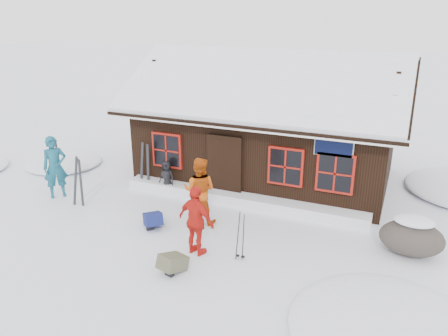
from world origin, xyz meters
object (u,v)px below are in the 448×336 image
at_px(ski_poles, 240,237).
at_px(backpack_olive, 173,265).
at_px(skier_orange_left, 199,191).
at_px(boulder, 412,237).
at_px(skier_teal, 55,167).
at_px(skier_orange_right, 196,221).
at_px(skier_crouched, 167,177).
at_px(ski_pair_left, 78,183).
at_px(backpack_blue, 153,222).

height_order(ski_poles, backpack_olive, ski_poles).
xyz_separation_m(skier_orange_left, boulder, (5.42, 0.48, -0.50)).
bearing_deg(skier_teal, skier_orange_right, -63.39).
relative_size(skier_crouched, backpack_olive, 1.81).
relative_size(skier_orange_right, ski_pair_left, 1.08).
height_order(boulder, ski_pair_left, ski_pair_left).
xyz_separation_m(ski_pair_left, backpack_olive, (4.29, -1.99, -0.60)).
height_order(skier_crouched, backpack_olive, skier_crouched).
relative_size(ski_poles, backpack_blue, 2.05).
distance_m(skier_orange_left, ski_pair_left, 3.79).
bearing_deg(skier_orange_left, skier_orange_right, 104.40).
bearing_deg(backpack_blue, ski_poles, -54.21).
bearing_deg(backpack_olive, skier_crouched, 138.12).
xyz_separation_m(skier_teal, boulder, (10.32, 0.66, -0.54)).
bearing_deg(skier_teal, skier_crouched, -21.88).
bearing_deg(ski_poles, skier_crouched, 142.14).
bearing_deg(ski_pair_left, skier_teal, 177.64).
relative_size(backpack_blue, backpack_olive, 1.03).
bearing_deg(ski_pair_left, ski_poles, 3.79).
height_order(ski_pair_left, ski_poles, ski_pair_left).
distance_m(boulder, ski_poles, 4.13).
bearing_deg(skier_orange_right, skier_crouched, -35.34).
bearing_deg(backpack_blue, boulder, -31.01).
distance_m(ski_pair_left, backpack_olive, 4.77).
distance_m(skier_teal, skier_orange_left, 4.90).
distance_m(skier_orange_left, backpack_blue, 1.51).
bearing_deg(ski_poles, skier_orange_right, -171.11).
bearing_deg(skier_orange_left, backpack_blue, 29.28).
relative_size(boulder, ski_pair_left, 0.93).
xyz_separation_m(skier_teal, backpack_blue, (3.88, -0.63, -0.81)).
height_order(skier_teal, skier_orange_right, skier_teal).
bearing_deg(ski_pair_left, backpack_olive, -11.76).
height_order(skier_orange_left, backpack_olive, skier_orange_left).
bearing_deg(backpack_blue, backpack_olive, -89.37).
bearing_deg(skier_orange_right, backpack_blue, -9.61).
bearing_deg(ski_poles, skier_orange_left, 141.38).
bearing_deg(skier_teal, skier_orange_left, -47.44).
bearing_deg(ski_poles, ski_pair_left, 170.74).
height_order(skier_orange_left, skier_crouched, skier_orange_left).
bearing_deg(boulder, ski_poles, -153.05).
xyz_separation_m(boulder, backpack_blue, (-6.44, -1.29, -0.28)).
xyz_separation_m(ski_pair_left, ski_poles, (5.50, -0.90, -0.18)).
relative_size(skier_teal, backpack_blue, 3.21).
bearing_deg(ski_pair_left, skier_orange_left, 20.54).
bearing_deg(skier_orange_right, ski_pair_left, 0.58).
height_order(skier_crouched, ski_pair_left, ski_pair_left).
xyz_separation_m(skier_orange_left, backpack_blue, (-1.02, -0.81, -0.77)).
height_order(skier_teal, skier_orange_left, skier_teal).
xyz_separation_m(skier_teal, skier_orange_right, (5.58, -1.38, -0.11)).
relative_size(skier_teal, backpack_olive, 3.30).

